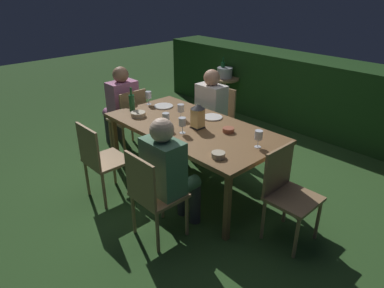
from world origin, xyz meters
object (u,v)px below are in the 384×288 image
Objects in this scene: plate_b at (212,117)px; chair_head_near at (130,117)px; wine_glass_c at (182,122)px; wine_glass_e at (181,109)px; person_in_green at (169,170)px; bowl_olives at (138,114)px; lantern_centerpiece at (198,115)px; ice_bucket at (225,72)px; chair_side_right_a at (218,116)px; plate_a at (163,106)px; side_table at (224,90)px; dining_table at (192,130)px; chair_head_far at (287,191)px; chair_side_left_a at (101,158)px; chair_side_left_b at (152,193)px; bowl_bread at (228,130)px; green_bottle_on_table at (132,102)px; person_in_cream at (208,109)px; wine_glass_d at (166,118)px; wine_glass_b at (259,136)px; person_in_pink at (121,103)px; bowl_salad at (218,155)px; wine_glass_a at (148,95)px.

chair_head_near is at bearing -164.79° from plate_b.
wine_glass_c is 0.42m from wine_glass_e.
bowl_olives is (-1.08, 0.44, 0.13)m from person_in_green.
lantern_centerpiece is 2.51m from ice_bucket.
wine_glass_e is 0.49× the size of ice_bucket.
ice_bucket is (-0.92, 1.15, 0.25)m from chair_side_right_a.
plate_a is 0.37× the size of side_table.
person_in_green is 6.80× the size of wine_glass_e.
ice_bucket reaches higher than dining_table.
chair_head_far is 1.52m from wine_glass_e.
chair_side_left_a is 1.00× the size of chair_side_left_b.
lantern_centerpiece is 0.37m from plate_b.
plate_a is (-0.25, -0.73, 0.26)m from chair_side_right_a.
chair_side_left_b is 1.09m from bowl_bread.
side_table is at bearing 107.41° from chair_side_left_a.
chair_side_left_a is 0.86m from green_bottle_on_table.
person_in_green is 1.80× the size of side_table.
wine_glass_e is at bearing -72.76° from person_in_cream.
green_bottle_on_table reaches higher than wine_glass_d.
dining_table is at bearing -57.53° from person_in_cream.
wine_glass_d is at bearing -170.51° from wine_glass_c.
plate_b is at bearing 77.25° from wine_glass_d.
wine_glass_e reaches higher than side_table.
wine_glass_b is 0.44m from bowl_bread.
chair_side_left_a reaches higher than side_table.
person_in_green is at bearing -57.53° from dining_table.
plate_a is at bearing 142.91° from person_in_green.
chair_side_right_a is at bearing 104.82° from wine_glass_d.
person_in_pink is 9.24× the size of bowl_salad.
wine_glass_a is 1.28m from bowl_bread.
ice_bucket reaches higher than plate_b.
chair_side_right_a is (-0.89, 1.78, 0.00)m from chair_side_left_b.
person_in_green is 1.06m from chair_head_far.
bowl_salad is (1.93, -0.34, 0.28)m from chair_head_near.
side_table is (-1.12, 1.99, -0.43)m from wine_glass_e.
bowl_salad is (0.95, -0.39, -0.09)m from wine_glass_e.
chair_side_right_a reaches higher than plate_b.
green_bottle_on_table is 1.72× the size of wine_glass_c.
person_in_cream is 1.65m from side_table.
person_in_pink is 2.05m from ice_bucket.
wine_glass_a is at bearing -176.78° from bowl_bread.
person_in_green is (0.44, -0.70, -0.05)m from dining_table.
bowl_bread is 0.19× the size of side_table.
bowl_olives is (0.19, -0.05, -0.08)m from green_bottle_on_table.
chair_side_left_b is 0.76× the size of person_in_cream.
side_table is (-1.45, 2.04, -0.46)m from lantern_centerpiece.
person_in_pink is at bearing -179.80° from lantern_centerpiece.
chair_side_left_b is 6.99× the size of bowl_salad.
bowl_olives is at bearing -101.24° from person_in_cream.
chair_head_far is at bearing -38.20° from ice_bucket.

